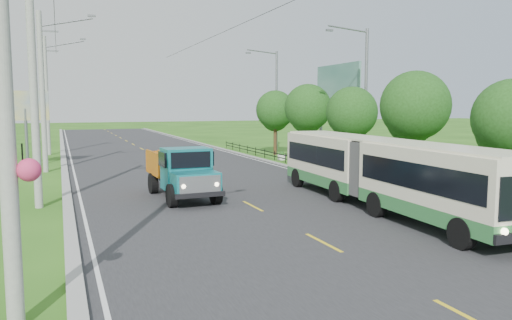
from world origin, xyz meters
TOP-DOWN VIEW (x-y plane):
  - ground at (0.00, 0.00)m, footprint 240.00×240.00m
  - road at (0.00, 20.00)m, footprint 14.00×120.00m
  - curb_left at (-7.20, 20.00)m, footprint 0.40×120.00m
  - curb_right at (7.15, 20.00)m, footprint 0.30×120.00m
  - edge_line_left at (-6.65, 20.00)m, footprint 0.12×120.00m
  - edge_line_right at (6.65, 20.00)m, footprint 0.12×120.00m
  - centre_dash at (0.00, 0.00)m, footprint 0.12×2.20m
  - railing_right at (8.00, 14.00)m, footprint 0.04×40.00m
  - pole_nearest at (-8.24, -3.00)m, footprint 3.51×0.44m
  - pole_near at (-8.26, 9.00)m, footprint 3.51×0.32m
  - pole_mid at (-8.26, 21.00)m, footprint 3.51×0.32m
  - pole_far at (-8.26, 33.00)m, footprint 3.51×0.32m
  - tree_second at (9.86, 2.14)m, footprint 3.18×3.26m
  - tree_third at (9.86, 8.14)m, footprint 3.60×3.62m
  - tree_fourth at (9.86, 14.14)m, footprint 3.24×3.31m
  - tree_fifth at (9.86, 20.14)m, footprint 3.48×3.52m
  - tree_back at (9.86, 26.14)m, footprint 3.30×3.36m
  - streetlight_mid at (10.64, 14.00)m, footprint 3.02×0.20m
  - streetlight_far at (10.64, 28.00)m, footprint 3.02×0.20m
  - planter_near at (8.60, 6.00)m, footprint 0.64×0.64m
  - planter_mid at (8.60, 14.00)m, footprint 0.64×0.64m
  - planter_far at (8.60, 22.00)m, footprint 0.64×0.64m
  - billboard_left at (-9.50, 24.00)m, footprint 3.00×0.20m
  - billboard_right at (12.30, 20.00)m, footprint 0.24×6.00m
  - bus at (4.72, 3.69)m, footprint 2.99×14.46m
  - dump_truck at (-2.31, 8.97)m, footprint 2.40×5.69m

SIDE VIEW (x-z plane):
  - ground at x=0.00m, z-range 0.00..0.00m
  - road at x=0.00m, z-range 0.00..0.02m
  - edge_line_left at x=-6.65m, z-range 0.02..0.02m
  - edge_line_right at x=6.65m, z-range 0.02..0.02m
  - centre_dash at x=0.00m, z-range 0.02..0.02m
  - curb_right at x=7.15m, z-range 0.00..0.10m
  - curb_left at x=-7.20m, z-range 0.00..0.15m
  - planter_near at x=8.60m, z-range -0.05..0.62m
  - planter_mid at x=8.60m, z-range -0.05..0.62m
  - planter_far at x=8.60m, z-range -0.05..0.62m
  - railing_right at x=8.00m, z-range 0.00..0.60m
  - dump_truck at x=-2.31m, z-range 0.16..2.51m
  - bus at x=4.72m, z-range 0.28..3.05m
  - tree_second at x=9.86m, z-range 0.87..6.17m
  - tree_fourth at x=9.86m, z-range 0.89..6.29m
  - tree_back at x=9.86m, z-range 0.90..6.40m
  - tree_fifth at x=9.86m, z-range 0.95..6.75m
  - billboard_left at x=-9.50m, z-range 1.27..6.47m
  - tree_third at x=9.86m, z-range 0.99..6.99m
  - streetlight_mid at x=10.64m, z-range 0.37..9.44m
  - streetlight_far at x=10.64m, z-range 0.37..9.44m
  - pole_nearest at x=-8.24m, z-range -0.06..9.94m
  - pole_near at x=-8.26m, z-range 0.09..10.09m
  - pole_mid at x=-8.26m, z-range 0.09..10.09m
  - pole_far at x=-8.26m, z-range 0.09..10.09m
  - billboard_right at x=12.30m, z-range 1.69..8.99m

